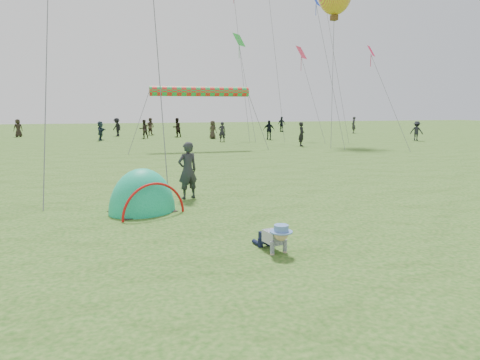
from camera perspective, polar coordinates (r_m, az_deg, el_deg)
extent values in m
plane|color=#184B0F|center=(9.10, 2.71, -8.03)|extent=(140.00, 140.00, 0.00)
ellipsoid|color=#07A166|center=(11.80, -12.85, -4.13)|extent=(2.26, 2.09, 2.35)
imported|color=#26272B|center=(13.08, -7.00, 1.27)|extent=(0.74, 0.61, 1.74)
imported|color=#242328|center=(47.74, 14.90, 7.10)|extent=(0.63, 0.75, 1.76)
imported|color=black|center=(40.63, -8.43, 6.93)|extent=(1.08, 1.01, 1.78)
imported|color=black|center=(37.20, 3.87, 6.68)|extent=(1.05, 0.81, 1.65)
imported|color=black|center=(38.83, 22.48, 6.06)|extent=(1.11, 1.19, 1.61)
imported|color=#2F2920|center=(38.29, -3.66, 6.71)|extent=(0.88, 0.92, 1.58)
imported|color=#21303C|center=(37.94, -18.10, 6.25)|extent=(0.85, 1.56, 1.61)
imported|color=black|center=(35.00, -2.40, 6.45)|extent=(0.61, 0.43, 1.59)
imported|color=black|center=(39.33, -12.70, 6.63)|extent=(0.96, 0.84, 1.66)
imported|color=black|center=(49.26, 5.58, 7.42)|extent=(0.86, 1.08, 1.72)
imported|color=black|center=(43.13, -16.09, 6.79)|extent=(1.16, 1.30, 1.74)
imported|color=black|center=(45.45, -27.48, 6.17)|extent=(0.97, 0.87, 1.67)
imported|color=black|center=(31.09, 8.20, 6.07)|extent=(0.66, 0.75, 1.72)
imported|color=#45362D|center=(43.91, -11.86, 6.99)|extent=(1.05, 1.03, 1.71)
cylinder|color=red|center=(28.51, -5.35, 11.68)|extent=(6.47, 0.64, 0.64)
plane|color=#D02744|center=(38.35, 8.19, 16.48)|extent=(1.30, 1.30, 1.06)
plane|color=green|center=(39.15, -0.12, 18.18)|extent=(1.33, 1.33, 1.09)
plane|color=#1335D3|center=(33.89, 10.12, 22.45)|extent=(0.85, 0.85, 0.70)
plane|color=red|center=(32.95, 17.09, 16.13)|extent=(0.92, 0.92, 0.75)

